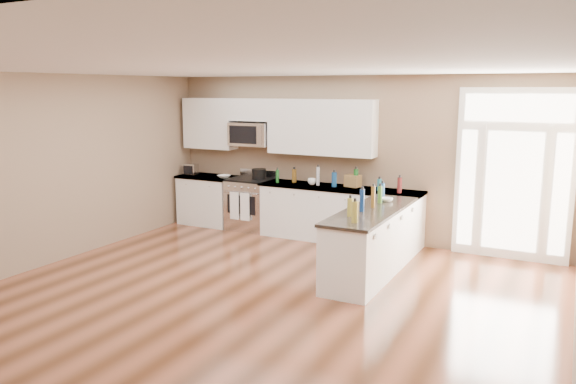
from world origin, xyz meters
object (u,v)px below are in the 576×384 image
(peninsula_cabinet, at_px, (371,245))
(stockpot, at_px, (259,174))
(kitchen_range, at_px, (250,204))
(toaster_oven, at_px, (191,169))

(peninsula_cabinet, relative_size, stockpot, 8.93)
(kitchen_range, xyz_separation_m, toaster_oven, (-1.33, -0.00, 0.56))
(stockpot, bearing_deg, peninsula_cabinet, -29.29)
(toaster_oven, bearing_deg, stockpot, -1.88)
(stockpot, relative_size, toaster_oven, 1.08)
(stockpot, xyz_separation_m, toaster_oven, (-1.48, -0.06, -0.01))
(kitchen_range, height_order, stockpot, stockpot)
(kitchen_range, relative_size, toaster_oven, 4.48)
(peninsula_cabinet, xyz_separation_m, stockpot, (-2.69, 1.51, 0.61))
(peninsula_cabinet, bearing_deg, stockpot, 150.71)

